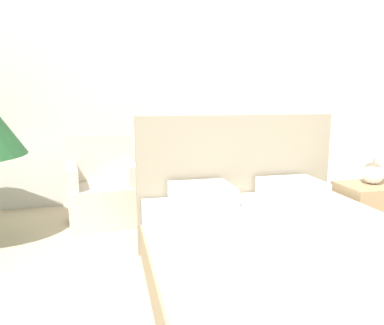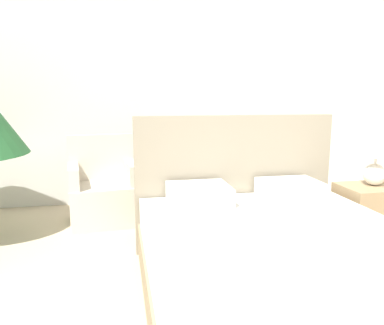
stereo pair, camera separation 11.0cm
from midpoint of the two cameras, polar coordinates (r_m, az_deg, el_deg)
The scene contains 7 objects.
wall_back at distance 4.60m, azimuth -5.76°, elevation 12.08°, with size 10.00×0.06×2.90m.
bed at distance 2.48m, azimuth 12.55°, elevation -14.35°, with size 1.69×1.99×1.13m.
armchair_near_window_left at distance 3.95m, azimuth -14.26°, elevation -5.02°, with size 0.73×0.64×0.89m.
armchair_near_window_right at distance 4.06m, azimuth 1.49°, elevation -4.27°, with size 0.72×0.63×0.89m.
nightstand at distance 3.60m, azimuth 24.61°, elevation -7.28°, with size 0.52×0.41×0.54m.
table_lamp at distance 3.51m, azimuth 25.27°, elevation 1.44°, with size 0.26×0.26×0.47m.
side_table at distance 3.95m, azimuth -6.17°, elevation -5.80°, with size 0.39×0.39×0.42m.
Camera 1 is at (-0.62, -0.84, 1.29)m, focal length 35.00 mm.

